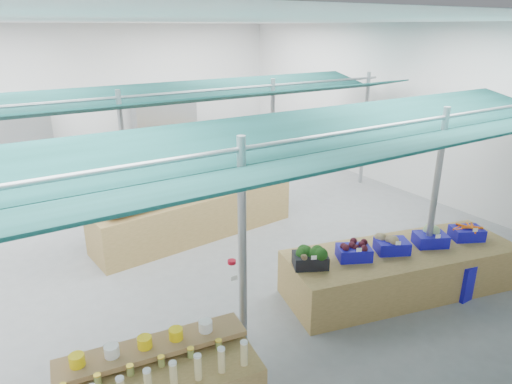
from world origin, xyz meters
The scene contains 22 objects.
floor centered at (0.00, 0.00, 0.00)m, with size 13.00×13.00×0.00m, color slate.
hall centered at (0.00, 1.44, 2.65)m, with size 13.00×13.00×13.00m.
pole_grid centered at (0.75, -1.75, 1.81)m, with size 10.00×4.60×3.00m.
awnings centered at (0.75, -1.75, 2.78)m, with size 9.50×7.08×0.30m.
back_shelving_left centered at (-2.50, 6.00, 1.00)m, with size 2.00×0.50×2.00m, color #B23F33.
back_shelving_right centered at (2.00, 6.00, 1.00)m, with size 2.00×0.50×2.00m, color #B23F33.
veg_counter centered at (2.05, -3.87, 0.37)m, with size 3.79×1.26×0.74m, color olive.
fruit_counter centered at (0.16, -0.16, 0.45)m, with size 4.23×1.01×0.91m, color olive.
far_counter centered at (1.41, 3.64, 0.42)m, with size 4.62×0.92×0.83m, color olive.
crate_stack centered at (2.83, -4.53, 0.30)m, with size 0.50×0.35×0.59m, color #130FAB.
vendor_left centered at (-1.04, 0.94, 0.85)m, with size 0.62×0.40×1.69m, color #1C7AB7.
vendor_right centered at (0.76, 0.94, 0.85)m, with size 0.82×0.64×1.69m, color red.
crate_broccoli centered at (0.47, -3.49, 0.89)m, with size 0.60×0.54×0.35m.
crate_beets centered at (1.18, -3.66, 0.87)m, with size 0.60×0.54×0.29m.
crate_celeriac centered at (1.85, -3.82, 0.88)m, with size 0.60×0.54×0.31m.
crate_cabbage centered at (2.56, -3.99, 0.89)m, with size 0.60×0.54×0.35m.
crate_carrots centered at (3.28, -4.16, 0.85)m, with size 0.60×0.54×0.29m.
sparrow centered at (0.27, -3.58, 0.98)m, with size 0.12×0.09×0.11m.
pole_ribbon centered at (-0.78, -3.34, 1.08)m, with size 0.12×0.12×0.28m.
apple_heap_yellow centered at (-0.84, -0.35, 1.07)m, with size 2.00×1.04×0.27m.
apple_heap_red centered at (1.02, -0.18, 1.07)m, with size 1.60×0.96×0.27m.
pineapple centered at (2.07, -0.08, 1.09)m, with size 0.14×0.14×0.39m.
Camera 1 is at (-3.43, -8.13, 4.10)m, focal length 32.00 mm.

